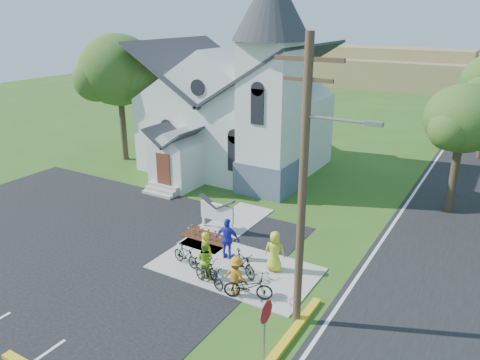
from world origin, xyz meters
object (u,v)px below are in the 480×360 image
Objects in this scene: stop_sign at (265,321)px; cyclist_3 at (236,276)px; cyclist_4 at (275,251)px; utility_pole at (305,181)px; bike_0 at (206,265)px; cyclist_2 at (228,239)px; cyclist_0 at (206,252)px; cyclist_1 at (205,259)px; church_sign at (217,213)px; bike_2 at (209,276)px; bike_1 at (186,255)px; bike_3 at (242,263)px; bike_4 at (248,287)px.

stop_sign is 4.25m from cyclist_3.
utility_pole is at bearing 116.74° from cyclist_4.
cyclist_2 is at bearing 22.04° from bike_0.
cyclist_0 is 0.51m from cyclist_1.
church_sign is 4.70m from cyclist_4.
bike_1 is at bearing 80.88° from bike_2.
church_sign is at bearing 131.88° from stop_sign.
cyclist_2 is at bearing -10.19° from cyclist_4.
church_sign is 9.97m from stop_sign.
cyclist_3 is at bearing 178.40° from cyclist_0.
stop_sign is at bearing 123.69° from cyclist_2.
bike_1 reaches higher than bike_0.
bike_2 is (0.54, -0.55, -0.03)m from bike_0.
stop_sign is (6.63, -7.40, 0.75)m from church_sign.
bike_0 is 1.77m from cyclist_2.
cyclist_2 is at bearing -90.93° from cyclist_1.
cyclist_0 reaches higher than bike_1.
cyclist_2 is (-4.58, 2.54, -4.39)m from utility_pole.
cyclist_0 is 1.16× the size of bike_1.
bike_2 is 0.92× the size of cyclist_4.
bike_4 is at bearing -117.52° from bike_3.
cyclist_1 is (-4.54, 0.73, -4.53)m from utility_pole.
cyclist_4 is at bearing -126.23° from cyclist_0.
cyclist_2 is at bearing 150.98° from utility_pole.
cyclist_2 reaches higher than bike_0.
cyclist_1 reaches higher than bike_4.
bike_2 is 0.93× the size of bike_3.
bike_2 is at bearing 95.61° from cyclist_2.
bike_0 is 0.98× the size of cyclist_4.
cyclist_2 is at bearing 24.77° from bike_4.
cyclist_0 is (-4.78, 1.17, -4.44)m from utility_pole.
church_sign is 1.24× the size of bike_3.
bike_0 is 1.91m from cyclist_3.
cyclist_2 is (-4.65, 5.24, -0.77)m from stop_sign.
cyclist_1 is at bearing 57.99° from bike_4.
cyclist_0 is 1.12× the size of cyclist_3.
cyclist_4 is at bearing -19.57° from bike_4.
cyclist_0 is 1.03× the size of bike_3.
cyclist_0 reaches higher than bike_0.
cyclist_2 reaches higher than bike_2.
stop_sign reaches higher than cyclist_0.
bike_0 is (-4.59, 0.85, -4.89)m from utility_pole.
cyclist_0 is 1.24m from bike_2.
church_sign is at bearing 22.99° from bike_4.
cyclist_0 is (1.78, -3.53, -0.07)m from church_sign.
bike_3 reaches higher than bike_2.
cyclist_4 is at bearing 113.90° from stop_sign.
stop_sign is 1.54× the size of cyclist_3.
cyclist_1 is 0.99× the size of bike_2.
bike_4 is (1.08, -1.40, -0.03)m from bike_3.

